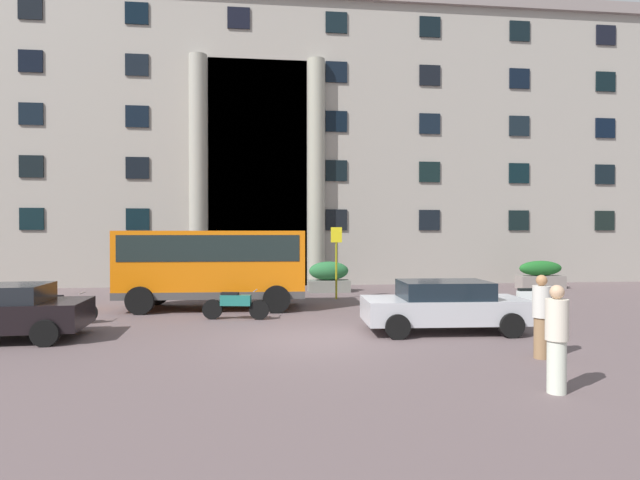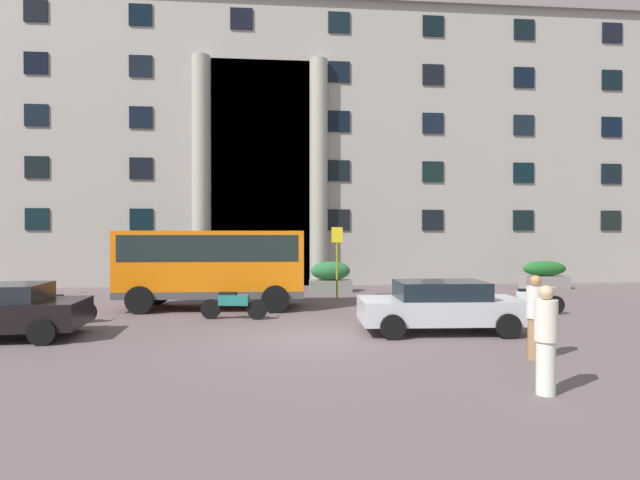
{
  "view_description": "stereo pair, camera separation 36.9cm",
  "coord_description": "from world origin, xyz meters",
  "px_view_note": "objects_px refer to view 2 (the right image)",
  "views": [
    {
      "loc": [
        -1.26,
        -12.34,
        2.59
      ],
      "look_at": [
        0.84,
        6.3,
        2.35
      ],
      "focal_mm": 28.7,
      "sensor_mm": 36.0,
      "label": 1
    },
    {
      "loc": [
        -0.9,
        -12.38,
        2.59
      ],
      "look_at": [
        0.84,
        6.3,
        2.35
      ],
      "focal_mm": 28.7,
      "sensor_mm": 36.0,
      "label": 2
    }
  ],
  "objects_px": {
    "hedge_planter_far_east": "(330,277)",
    "hedge_planter_west": "(545,275)",
    "motorcycle_far_end": "(531,300)",
    "motorcycle_near_kerb": "(58,307)",
    "pedestrian_man_red_shirt": "(546,339)",
    "orange_minibus": "(213,262)",
    "bus_stop_sign": "(337,255)",
    "scooter_by_planter": "(232,304)",
    "white_taxi_kerbside": "(440,306)",
    "hedge_planter_entrance_right": "(184,276)",
    "pedestrian_woman_dark_dress": "(535,317)"
  },
  "relations": [
    {
      "from": "hedge_planter_entrance_right",
      "to": "scooter_by_planter",
      "type": "bearing_deg",
      "value": -70.17
    },
    {
      "from": "hedge_planter_entrance_right",
      "to": "pedestrian_man_red_shirt",
      "type": "bearing_deg",
      "value": -61.55
    },
    {
      "from": "bus_stop_sign",
      "to": "scooter_by_planter",
      "type": "relative_size",
      "value": 1.41
    },
    {
      "from": "motorcycle_near_kerb",
      "to": "pedestrian_man_red_shirt",
      "type": "bearing_deg",
      "value": -35.53
    },
    {
      "from": "motorcycle_near_kerb",
      "to": "motorcycle_far_end",
      "type": "height_order",
      "value": "same"
    },
    {
      "from": "hedge_planter_far_east",
      "to": "hedge_planter_west",
      "type": "relative_size",
      "value": 0.84
    },
    {
      "from": "pedestrian_man_red_shirt",
      "to": "hedge_planter_west",
      "type": "bearing_deg",
      "value": -66.2
    },
    {
      "from": "hedge_planter_entrance_right",
      "to": "hedge_planter_far_east",
      "type": "bearing_deg",
      "value": -5.96
    },
    {
      "from": "hedge_planter_west",
      "to": "white_taxi_kerbside",
      "type": "height_order",
      "value": "white_taxi_kerbside"
    },
    {
      "from": "motorcycle_far_end",
      "to": "motorcycle_near_kerb",
      "type": "bearing_deg",
      "value": -174.52
    },
    {
      "from": "bus_stop_sign",
      "to": "white_taxi_kerbside",
      "type": "height_order",
      "value": "bus_stop_sign"
    },
    {
      "from": "hedge_planter_entrance_right",
      "to": "motorcycle_far_end",
      "type": "bearing_deg",
      "value": -31.8
    },
    {
      "from": "bus_stop_sign",
      "to": "orange_minibus",
      "type": "bearing_deg",
      "value": -155.08
    },
    {
      "from": "bus_stop_sign",
      "to": "white_taxi_kerbside",
      "type": "relative_size",
      "value": 0.66
    },
    {
      "from": "motorcycle_far_end",
      "to": "bus_stop_sign",
      "type": "bearing_deg",
      "value": 146.89
    },
    {
      "from": "motorcycle_far_end",
      "to": "hedge_planter_west",
      "type": "bearing_deg",
      "value": 62.78
    },
    {
      "from": "bus_stop_sign",
      "to": "hedge_planter_west",
      "type": "height_order",
      "value": "bus_stop_sign"
    },
    {
      "from": "bus_stop_sign",
      "to": "pedestrian_man_red_shirt",
      "type": "xyz_separation_m",
      "value": [
        1.84,
        -12.2,
        -0.86
      ]
    },
    {
      "from": "motorcycle_far_end",
      "to": "hedge_planter_far_east",
      "type": "bearing_deg",
      "value": 134.07
    },
    {
      "from": "hedge_planter_west",
      "to": "motorcycle_near_kerb",
      "type": "xyz_separation_m",
      "value": [
        -18.84,
        -7.39,
        -0.17
      ]
    },
    {
      "from": "motorcycle_near_kerb",
      "to": "scooter_by_planter",
      "type": "bearing_deg",
      "value": 2.37
    },
    {
      "from": "hedge_planter_entrance_right",
      "to": "motorcycle_far_end",
      "type": "relative_size",
      "value": 0.77
    },
    {
      "from": "pedestrian_man_red_shirt",
      "to": "pedestrian_woman_dark_dress",
      "type": "distance_m",
      "value": 2.43
    },
    {
      "from": "hedge_planter_entrance_right",
      "to": "white_taxi_kerbside",
      "type": "bearing_deg",
      "value": -50.59
    },
    {
      "from": "hedge_planter_far_east",
      "to": "motorcycle_near_kerb",
      "type": "bearing_deg",
      "value": -140.86
    },
    {
      "from": "hedge_planter_entrance_right",
      "to": "white_taxi_kerbside",
      "type": "height_order",
      "value": "hedge_planter_entrance_right"
    },
    {
      "from": "hedge_planter_west",
      "to": "scooter_by_planter",
      "type": "bearing_deg",
      "value": -152.59
    },
    {
      "from": "white_taxi_kerbside",
      "to": "scooter_by_planter",
      "type": "relative_size",
      "value": 2.13
    },
    {
      "from": "hedge_planter_far_east",
      "to": "motorcycle_far_end",
      "type": "distance_m",
      "value": 8.92
    },
    {
      "from": "motorcycle_near_kerb",
      "to": "hedge_planter_entrance_right",
      "type": "bearing_deg",
      "value": 74.11
    },
    {
      "from": "bus_stop_sign",
      "to": "hedge_planter_west",
      "type": "relative_size",
      "value": 1.31
    },
    {
      "from": "orange_minibus",
      "to": "hedge_planter_west",
      "type": "relative_size",
      "value": 2.9
    },
    {
      "from": "bus_stop_sign",
      "to": "pedestrian_man_red_shirt",
      "type": "bearing_deg",
      "value": -81.44
    },
    {
      "from": "orange_minibus",
      "to": "scooter_by_planter",
      "type": "relative_size",
      "value": 3.12
    },
    {
      "from": "orange_minibus",
      "to": "bus_stop_sign",
      "type": "bearing_deg",
      "value": 26.94
    },
    {
      "from": "hedge_planter_west",
      "to": "scooter_by_planter",
      "type": "distance_m",
      "value": 15.62
    },
    {
      "from": "pedestrian_man_red_shirt",
      "to": "pedestrian_woman_dark_dress",
      "type": "height_order",
      "value": "pedestrian_man_red_shirt"
    },
    {
      "from": "hedge_planter_west",
      "to": "pedestrian_man_red_shirt",
      "type": "distance_m",
      "value": 17.1
    },
    {
      "from": "hedge_planter_far_east",
      "to": "pedestrian_woman_dark_dress",
      "type": "relative_size",
      "value": 1.06
    },
    {
      "from": "hedge_planter_far_east",
      "to": "hedge_planter_entrance_right",
      "type": "relative_size",
      "value": 1.16
    },
    {
      "from": "motorcycle_near_kerb",
      "to": "motorcycle_far_end",
      "type": "bearing_deg",
      "value": 1.06
    },
    {
      "from": "motorcycle_near_kerb",
      "to": "scooter_by_planter",
      "type": "xyz_separation_m",
      "value": [
        4.97,
        0.2,
        -0.0
      ]
    },
    {
      "from": "white_taxi_kerbside",
      "to": "pedestrian_man_red_shirt",
      "type": "height_order",
      "value": "pedestrian_man_red_shirt"
    },
    {
      "from": "hedge_planter_west",
      "to": "pedestrian_woman_dark_dress",
      "type": "xyz_separation_m",
      "value": [
        -7.28,
        -12.75,
        0.25
      ]
    },
    {
      "from": "hedge_planter_west",
      "to": "pedestrian_man_red_shirt",
      "type": "xyz_separation_m",
      "value": [
        -8.28,
        -14.96,
        0.26
      ]
    },
    {
      "from": "bus_stop_sign",
      "to": "hedge_planter_west",
      "type": "bearing_deg",
      "value": 15.23
    },
    {
      "from": "motorcycle_near_kerb",
      "to": "pedestrian_woman_dark_dress",
      "type": "height_order",
      "value": "pedestrian_woman_dark_dress"
    },
    {
      "from": "bus_stop_sign",
      "to": "white_taxi_kerbside",
      "type": "bearing_deg",
      "value": -75.15
    },
    {
      "from": "orange_minibus",
      "to": "motorcycle_far_end",
      "type": "distance_m",
      "value": 10.58
    },
    {
      "from": "scooter_by_planter",
      "to": "pedestrian_woman_dark_dress",
      "type": "relative_size",
      "value": 1.16
    }
  ]
}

